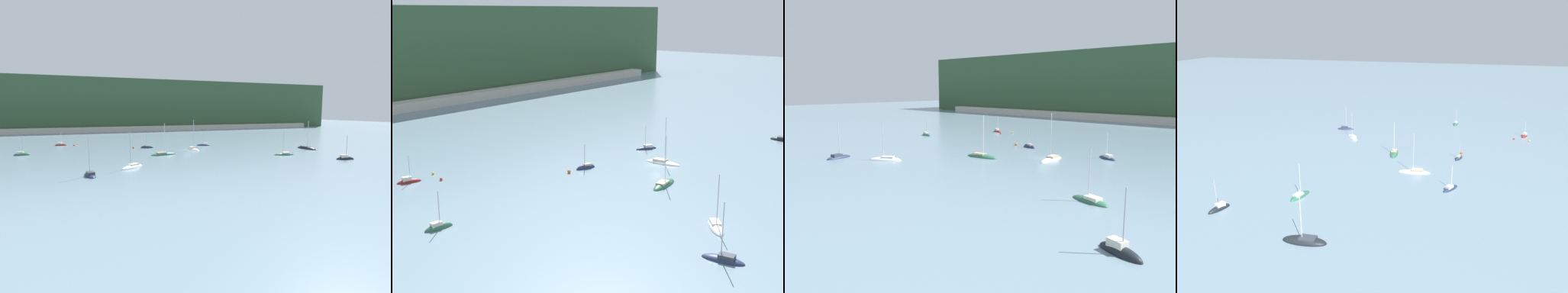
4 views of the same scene
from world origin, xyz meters
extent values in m
plane|color=slate|center=(0.00, 0.00, 0.00)|extent=(600.00, 600.00, 0.00)
ellipsoid|color=#2D6647|center=(23.95, -22.95, 0.00)|extent=(6.69, 3.49, 1.39)
cube|color=silver|center=(24.45, -23.07, 0.65)|extent=(2.57, 1.93, 0.53)
cylinder|color=silver|center=(23.64, -22.87, 4.05)|extent=(0.14, 0.14, 7.34)
ellipsoid|color=#232D4C|center=(-11.88, 10.33, 0.00)|extent=(4.86, 2.58, 1.98)
cube|color=tan|center=(-11.52, 10.22, 0.80)|extent=(1.88, 1.34, 0.52)
cylinder|color=#B2B2B7|center=(-12.11, 10.40, 3.03)|extent=(0.14, 0.14, 4.98)
ellipsoid|color=#2D6647|center=(-52.01, 6.72, 0.00)|extent=(4.93, 1.99, 1.75)
cube|color=beige|center=(-52.39, 6.77, 0.83)|extent=(1.84, 1.17, 0.70)
cylinder|color=#B2B2B7|center=(-51.78, 6.68, 3.32)|extent=(0.14, 0.14, 5.67)
ellipsoid|color=maroon|center=(-41.70, 30.96, 0.00)|extent=(4.99, 3.03, 1.50)
cube|color=beige|center=(-42.06, 31.09, 0.83)|extent=(1.97, 1.57, 0.83)
cylinder|color=silver|center=(-41.48, 30.88, 2.93)|extent=(0.14, 0.14, 5.04)
ellipsoid|color=#2D6647|center=(-11.04, -8.86, 0.00)|extent=(8.53, 3.47, 1.72)
cube|color=tan|center=(-11.70, -8.95, 0.71)|extent=(3.18, 2.04, 0.47)
cylinder|color=silver|center=(-10.63, -8.80, 5.17)|extent=(0.14, 0.14, 9.39)
ellipsoid|color=silver|center=(2.28, -0.31, 0.00)|extent=(3.13, 8.59, 1.23)
cube|color=tan|center=(2.22, 0.36, 0.63)|extent=(1.94, 3.16, 0.58)
cylinder|color=silver|center=(2.32, -0.73, 5.46)|extent=(0.14, 0.14, 10.24)
ellipsoid|color=silver|center=(-24.11, -26.46, 0.00)|extent=(6.98, 6.13, 1.62)
cube|color=silver|center=(-23.65, -26.10, 0.68)|extent=(2.95, 2.76, 0.48)
cylinder|color=#B2B2B7|center=(-24.39, -26.68, 4.64)|extent=(0.14, 0.14, 8.40)
ellipsoid|color=black|center=(34.52, -36.54, 0.00)|extent=(5.48, 3.11, 1.82)
cube|color=silver|center=(34.12, -36.42, 0.94)|extent=(2.14, 1.65, 0.88)
cylinder|color=#B2B2B7|center=(34.77, -36.62, 3.69)|extent=(0.14, 0.14, 6.38)
ellipsoid|color=#232D4C|center=(10.65, 9.71, 0.00)|extent=(5.66, 4.04, 1.34)
cube|color=beige|center=(11.05, 9.51, 0.72)|extent=(2.30, 1.95, 0.70)
cylinder|color=silver|center=(10.41, 9.84, 3.14)|extent=(0.14, 0.14, 5.54)
ellipsoid|color=#232D4C|center=(-34.03, -32.53, 0.00)|extent=(3.03, 6.32, 1.37)
cube|color=#333842|center=(-33.95, -33.01, 0.70)|extent=(1.79, 2.39, 0.64)
cylinder|color=#B2B2B7|center=(-34.08, -32.23, 4.41)|extent=(0.14, 0.14, 8.06)
sphere|color=orange|center=(-16.75, 10.79, 0.37)|extent=(0.74, 0.74, 0.74)
sphere|color=red|center=(-36.85, 27.21, 0.30)|extent=(0.59, 0.59, 0.59)
sphere|color=yellow|center=(-35.48, 31.93, 0.27)|extent=(0.54, 0.54, 0.54)
camera|label=1|loc=(-36.99, -99.94, 14.04)|focal=28.00mm
camera|label=2|loc=(-98.13, -61.69, 33.12)|focal=50.00mm
camera|label=3|loc=(49.28, -71.49, 16.32)|focal=35.00mm
camera|label=4|loc=(95.58, 14.33, 37.31)|focal=35.00mm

